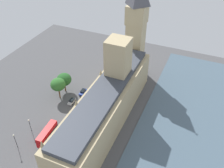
# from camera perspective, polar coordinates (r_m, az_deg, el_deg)

# --- Properties ---
(ground_plane) EXTENTS (137.41, 137.41, 0.00)m
(ground_plane) POSITION_cam_1_polar(r_m,az_deg,el_deg) (99.81, -2.39, -8.24)
(ground_plane) COLOR #4C4C4F
(river_thames) EXTENTS (40.13, 123.67, 0.25)m
(river_thames) POSITION_cam_1_polar(r_m,az_deg,el_deg) (94.65, 16.90, -13.66)
(river_thames) COLOR #475B6B
(river_thames) RESTS_ON ground
(parliament_building) EXTENTS (13.90, 63.64, 30.25)m
(parliament_building) POSITION_cam_1_polar(r_m,az_deg,el_deg) (94.01, -1.05, -4.23)
(parliament_building) COLOR tan
(parliament_building) RESTS_ON ground
(clock_tower) EXTENTS (8.44, 8.44, 47.73)m
(clock_tower) POSITION_cam_1_polar(r_m,az_deg,el_deg) (113.35, 5.53, 12.95)
(clock_tower) COLOR tan
(clock_tower) RESTS_ON ground
(car_blue_corner) EXTENTS (2.12, 4.75, 1.74)m
(car_blue_corner) POSITION_cam_1_polar(r_m,az_deg,el_deg) (112.14, -6.65, -1.78)
(car_blue_corner) COLOR navy
(car_blue_corner) RESTS_ON ground
(car_silver_kerbside) EXTENTS (1.96, 4.41, 1.74)m
(car_silver_kerbside) POSITION_cam_1_polar(r_m,az_deg,el_deg) (107.98, -9.16, -3.88)
(car_silver_kerbside) COLOR #B7B7BC
(car_silver_kerbside) RESTS_ON ground
(double_decker_bus_under_trees) EXTENTS (3.14, 10.63, 4.75)m
(double_decker_bus_under_trees) POSITION_cam_1_polar(r_m,az_deg,el_deg) (94.34, -14.53, -10.94)
(double_decker_bus_under_trees) COLOR #B20C0F
(double_decker_bus_under_trees) RESTS_ON ground
(pedestrian_near_tower) EXTENTS (0.67, 0.61, 1.60)m
(pedestrian_near_tower) POSITION_cam_1_polar(r_m,az_deg,el_deg) (97.43, -8.30, -9.55)
(pedestrian_near_tower) COLOR black
(pedestrian_near_tower) RESTS_ON ground
(pedestrian_by_river_gate) EXTENTS (0.55, 0.64, 1.59)m
(pedestrian_by_river_gate) POSITION_cam_1_polar(r_m,az_deg,el_deg) (104.32, -4.89, -5.34)
(pedestrian_by_river_gate) COLOR #336B60
(pedestrian_by_river_gate) RESTS_ON ground
(pedestrian_leading) EXTENTS (0.49, 0.59, 1.52)m
(pedestrian_leading) POSITION_cam_1_polar(r_m,az_deg,el_deg) (101.79, -5.60, -6.75)
(pedestrian_leading) COLOR navy
(pedestrian_leading) RESTS_ON ground
(plane_tree_opposite_hall) EXTENTS (6.49, 6.49, 9.08)m
(plane_tree_opposite_hall) POSITION_cam_1_polar(r_m,az_deg,el_deg) (111.58, -10.88, 1.01)
(plane_tree_opposite_hall) COLOR brown
(plane_tree_opposite_hall) RESTS_ON ground
(plane_tree_midblock) EXTENTS (6.35, 6.35, 9.90)m
(plane_tree_midblock) POSITION_cam_1_polar(r_m,az_deg,el_deg) (107.71, -12.20, -0.11)
(plane_tree_midblock) COLOR brown
(plane_tree_midblock) RESTS_ON ground
(street_lamp_far_end) EXTENTS (0.56, 0.56, 6.28)m
(street_lamp_far_end) POSITION_cam_1_polar(r_m,az_deg,el_deg) (97.30, -18.29, -8.51)
(street_lamp_far_end) COLOR black
(street_lamp_far_end) RESTS_ON ground
(street_lamp_trailing) EXTENTS (0.56, 0.56, 7.00)m
(street_lamp_trailing) POSITION_cam_1_polar(r_m,az_deg,el_deg) (93.13, -21.26, -11.60)
(street_lamp_trailing) COLOR black
(street_lamp_trailing) RESTS_ON ground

